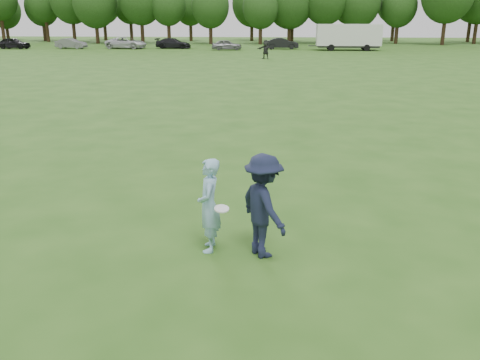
{
  "coord_description": "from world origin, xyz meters",
  "views": [
    {
      "loc": [
        1.29,
        -8.31,
        4.24
      ],
      "look_at": [
        0.57,
        1.34,
        1.1
      ],
      "focal_mm": 38.0,
      "sensor_mm": 36.0,
      "label": 1
    }
  ],
  "objects_px": {
    "car_f": "(282,43)",
    "cargo_trailer": "(348,36)",
    "defender": "(263,206)",
    "car_d": "(173,43)",
    "car_c": "(126,43)",
    "car_b": "(71,44)",
    "thrower": "(209,205)",
    "car_a": "(14,43)",
    "player_far_d": "(266,49)",
    "car_e": "(227,45)"
  },
  "relations": [
    {
      "from": "thrower",
      "to": "defender",
      "type": "bearing_deg",
      "value": 77.49
    },
    {
      "from": "car_e",
      "to": "car_f",
      "type": "relative_size",
      "value": 0.89
    },
    {
      "from": "car_f",
      "to": "car_a",
      "type": "bearing_deg",
      "value": 93.76
    },
    {
      "from": "defender",
      "to": "car_e",
      "type": "distance_m",
      "value": 58.6
    },
    {
      "from": "player_far_d",
      "to": "car_f",
      "type": "relative_size",
      "value": 0.43
    },
    {
      "from": "car_b",
      "to": "car_c",
      "type": "xyz_separation_m",
      "value": [
        7.33,
        0.58,
        0.08
      ]
    },
    {
      "from": "thrower",
      "to": "car_e",
      "type": "xyz_separation_m",
      "value": [
        -5.47,
        58.09,
        -0.24
      ]
    },
    {
      "from": "car_c",
      "to": "car_d",
      "type": "bearing_deg",
      "value": -74.81
    },
    {
      "from": "car_d",
      "to": "car_b",
      "type": "bearing_deg",
      "value": 99.48
    },
    {
      "from": "defender",
      "to": "car_d",
      "type": "relative_size",
      "value": 0.41
    },
    {
      "from": "car_f",
      "to": "cargo_trailer",
      "type": "relative_size",
      "value": 0.48
    },
    {
      "from": "defender",
      "to": "car_f",
      "type": "relative_size",
      "value": 0.45
    },
    {
      "from": "thrower",
      "to": "car_e",
      "type": "bearing_deg",
      "value": -179.05
    },
    {
      "from": "thrower",
      "to": "car_e",
      "type": "relative_size",
      "value": 0.46
    },
    {
      "from": "car_b",
      "to": "car_c",
      "type": "relative_size",
      "value": 0.75
    },
    {
      "from": "car_e",
      "to": "cargo_trailer",
      "type": "distance_m",
      "value": 15.47
    },
    {
      "from": "car_a",
      "to": "car_b",
      "type": "distance_m",
      "value": 7.56
    },
    {
      "from": "car_c",
      "to": "car_d",
      "type": "relative_size",
      "value": 1.16
    },
    {
      "from": "thrower",
      "to": "cargo_trailer",
      "type": "distance_m",
      "value": 59.52
    },
    {
      "from": "thrower",
      "to": "cargo_trailer",
      "type": "bearing_deg",
      "value": 165.94
    },
    {
      "from": "defender",
      "to": "car_c",
      "type": "distance_m",
      "value": 63.34
    },
    {
      "from": "car_c",
      "to": "car_f",
      "type": "relative_size",
      "value": 1.26
    },
    {
      "from": "defender",
      "to": "car_a",
      "type": "xyz_separation_m",
      "value": [
        -34.96,
        58.62,
        -0.24
      ]
    },
    {
      "from": "cargo_trailer",
      "to": "defender",
      "type": "bearing_deg",
      "value": -98.65
    },
    {
      "from": "thrower",
      "to": "car_d",
      "type": "xyz_separation_m",
      "value": [
        -12.91,
        60.7,
        -0.21
      ]
    },
    {
      "from": "player_far_d",
      "to": "car_b",
      "type": "relative_size",
      "value": 0.46
    },
    {
      "from": "car_e",
      "to": "thrower",
      "type": "bearing_deg",
      "value": 177.82
    },
    {
      "from": "car_a",
      "to": "car_b",
      "type": "relative_size",
      "value": 1.04
    },
    {
      "from": "car_a",
      "to": "car_f",
      "type": "relative_size",
      "value": 0.99
    },
    {
      "from": "car_d",
      "to": "car_f",
      "type": "bearing_deg",
      "value": -86.21
    },
    {
      "from": "thrower",
      "to": "car_a",
      "type": "xyz_separation_m",
      "value": [
        -33.94,
        58.48,
        -0.17
      ]
    },
    {
      "from": "thrower",
      "to": "car_d",
      "type": "distance_m",
      "value": 62.06
    },
    {
      "from": "defender",
      "to": "car_a",
      "type": "height_order",
      "value": "defender"
    },
    {
      "from": "player_far_d",
      "to": "defender",
      "type": "bearing_deg",
      "value": -74.58
    },
    {
      "from": "car_c",
      "to": "car_d",
      "type": "xyz_separation_m",
      "value": [
        6.2,
        0.78,
        -0.07
      ]
    },
    {
      "from": "car_d",
      "to": "thrower",
      "type": "bearing_deg",
      "value": -164.29
    },
    {
      "from": "car_b",
      "to": "car_e",
      "type": "relative_size",
      "value": 1.06
    },
    {
      "from": "defender",
      "to": "car_f",
      "type": "distance_m",
      "value": 60.87
    },
    {
      "from": "player_far_d",
      "to": "car_e",
      "type": "bearing_deg",
      "value": 125.6
    },
    {
      "from": "defender",
      "to": "car_e",
      "type": "bearing_deg",
      "value": -26.72
    },
    {
      "from": "car_a",
      "to": "car_f",
      "type": "height_order",
      "value": "car_a"
    },
    {
      "from": "car_d",
      "to": "car_e",
      "type": "height_order",
      "value": "car_d"
    },
    {
      "from": "car_f",
      "to": "cargo_trailer",
      "type": "distance_m",
      "value": 8.62
    },
    {
      "from": "car_a",
      "to": "cargo_trailer",
      "type": "bearing_deg",
      "value": -84.94
    },
    {
      "from": "car_e",
      "to": "car_b",
      "type": "bearing_deg",
      "value": 79.05
    },
    {
      "from": "player_far_d",
      "to": "car_b",
      "type": "height_order",
      "value": "player_far_d"
    },
    {
      "from": "thrower",
      "to": "player_far_d",
      "type": "relative_size",
      "value": 0.96
    },
    {
      "from": "car_e",
      "to": "car_f",
      "type": "xyz_separation_m",
      "value": [
        7.11,
        2.63,
        0.06
      ]
    },
    {
      "from": "cargo_trailer",
      "to": "car_f",
      "type": "bearing_deg",
      "value": 166.1
    },
    {
      "from": "car_b",
      "to": "car_f",
      "type": "relative_size",
      "value": 0.95
    }
  ]
}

